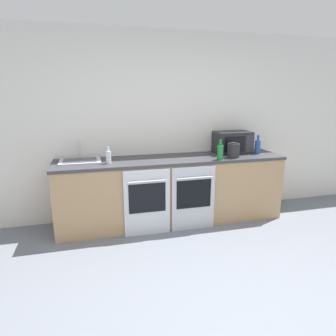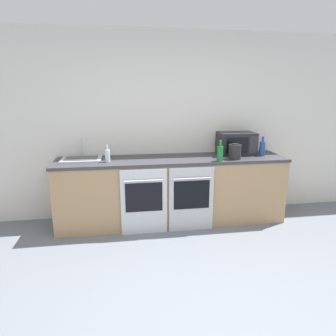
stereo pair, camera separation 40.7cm
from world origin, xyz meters
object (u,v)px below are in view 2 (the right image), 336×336
microwave (236,143)px  bottle_green (220,153)px  sink (82,158)px  bottle_clear (107,155)px  kettle (235,152)px  oven_right (191,199)px  bottle_blue (262,148)px  oven_left (144,201)px

microwave → bottle_green: bearing=-133.3°
microwave → sink: bearing=-179.2°
bottle_clear → kettle: bearing=-2.5°
sink → oven_right: bearing=-17.6°
oven_right → kettle: (0.62, 0.17, 0.57)m
microwave → bottle_blue: size_ratio=1.90×
bottle_green → sink: bottle_green is taller
bottle_green → bottle_blue: bearing=18.7°
oven_left → sink: sink is taller
sink → bottle_blue: bearing=-2.9°
oven_right → microwave: bearing=32.0°
microwave → bottle_green: (-0.37, -0.39, -0.05)m
bottle_blue → oven_left: bearing=-169.5°
bottle_green → kettle: bearing=20.4°
bottle_clear → oven_right: bearing=-12.8°
oven_left → kettle: size_ratio=4.16×
microwave → kettle: size_ratio=2.51×
oven_left → microwave: (1.37, 0.47, 0.63)m
oven_right → bottle_green: 0.70m
oven_right → kettle: size_ratio=4.16×
microwave → bottle_clear: (-1.81, -0.23, -0.07)m
bottle_clear → bottle_blue: bearing=2.0°
oven_right → sink: bearing=162.4°
oven_right → bottle_clear: 1.21m
microwave → kettle: microwave is taller
bottle_clear → kettle: (1.67, -0.07, 0.01)m
microwave → sink: microwave is taller
bottle_green → kettle: size_ratio=1.30×
bottle_green → sink: (-1.79, 0.36, -0.09)m
oven_right → bottle_clear: size_ratio=3.95×
bottle_green → microwave: bearing=46.7°
oven_right → bottle_blue: size_ratio=3.15×
oven_left → bottle_blue: (1.69, 0.31, 0.58)m
bottle_green → kettle: bottle_green is taller
oven_left → microwave: 1.58m
oven_right → microwave: 1.09m
bottle_blue → bottle_green: size_ratio=1.01×
sink → bottle_green: bearing=-11.5°
oven_left → bottle_green: 1.16m
microwave → kettle: (-0.14, -0.31, -0.06)m
oven_right → microwave: size_ratio=1.65×
microwave → kettle: 0.34m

